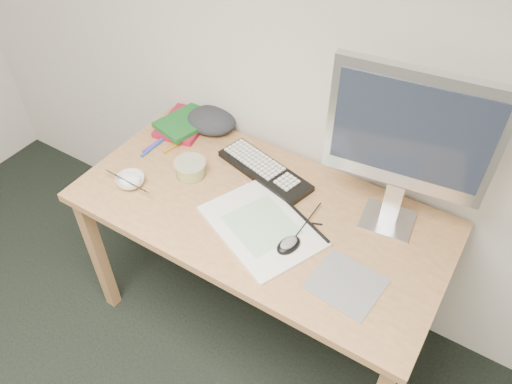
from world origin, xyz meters
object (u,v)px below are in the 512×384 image
at_px(sketchpad, 262,226).
at_px(rice_bowl, 130,181).
at_px(keyboard, 265,171).
at_px(desk, 259,223).
at_px(monitor, 410,136).

bearing_deg(sketchpad, rice_bowl, -148.00).
bearing_deg(keyboard, sketchpad, -46.17).
distance_m(sketchpad, keyboard, 0.29).
height_order(desk, rice_bowl, rice_bowl).
height_order(desk, sketchpad, sketchpad).
xyz_separation_m(keyboard, rice_bowl, (-0.41, -0.34, 0.01)).
xyz_separation_m(desk, sketchpad, (0.06, -0.07, 0.09)).
bearing_deg(monitor, keyboard, 174.59).
bearing_deg(sketchpad, desk, 150.76).
bearing_deg(rice_bowl, sketchpad, 8.26).
bearing_deg(monitor, desk, -162.50).
bearing_deg(rice_bowl, desk, 17.29).
bearing_deg(monitor, rice_bowl, -166.38).
bearing_deg(desk, monitor, 24.69).
height_order(monitor, rice_bowl, monitor).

